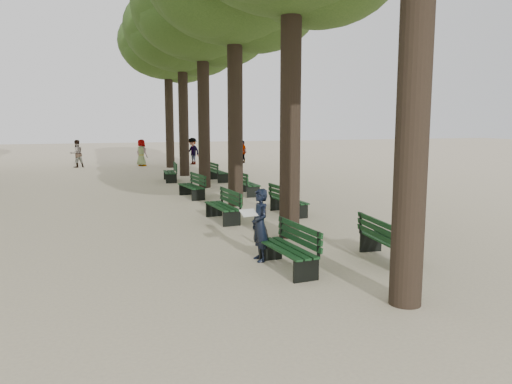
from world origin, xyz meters
name	(u,v)px	position (x,y,z in m)	size (l,w,h in m)	color
ground	(275,277)	(0.00, 0.00, 0.00)	(120.00, 120.00, 0.00)	beige
tree_central_3	(202,9)	(1.50, 13.00, 7.65)	(6.00, 6.00, 9.95)	#33261C
tree_central_4	(182,29)	(1.50, 18.00, 7.65)	(6.00, 6.00, 9.95)	#33261C
tree_central_5	(168,43)	(1.50, 23.00, 7.65)	(6.00, 6.00, 9.95)	#33261C
bench_left_0	(287,257)	(0.37, 0.33, 0.27)	(0.72, 1.84, 0.92)	black
bench_left_1	(222,212)	(0.37, 5.47, 0.27)	(0.73, 1.84, 0.92)	black
bench_left_2	(192,191)	(0.37, 10.21, 0.27)	(0.79, 1.86, 0.92)	black
bench_left_3	(170,176)	(0.37, 15.69, 0.27)	(0.71, 1.84, 0.92)	black
bench_right_0	(387,248)	(2.63, 0.27, 0.27)	(0.73, 1.84, 0.92)	black
bench_right_1	(288,206)	(2.63, 5.87, 0.27)	(0.73, 1.85, 0.92)	black
bench_right_2	(247,188)	(2.63, 10.31, 0.27)	(0.62, 1.82, 0.92)	black
bench_right_3	(218,176)	(2.63, 15.03, 0.27)	(0.64, 1.82, 0.92)	black
man_with_map	(260,225)	(0.07, 1.14, 0.77)	(0.60, 0.63, 1.55)	black
pedestrian_c	(243,152)	(6.84, 24.83, 0.78)	(0.91, 0.31, 1.55)	#262628
pedestrian_a	(77,154)	(-4.12, 24.84, 0.87)	(0.84, 0.35, 1.74)	#262628
pedestrian_d	(142,153)	(-0.13, 24.58, 0.87)	(0.85, 0.35, 1.74)	#262628
pedestrian_b	(193,151)	(3.26, 24.66, 0.90)	(1.16, 0.36, 1.79)	#262628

